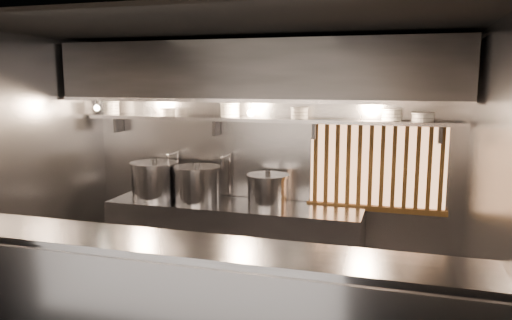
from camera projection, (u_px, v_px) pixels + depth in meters
The scene contains 22 objects.
ceiling at pixel (221, 26), 4.37m from camera, with size 4.50×4.50×0.00m, color black.
wall_back at pixel (266, 158), 6.01m from camera, with size 4.50×4.50×0.00m, color gray.
wall_left at pixel (22, 170), 5.24m from camera, with size 3.00×3.00×0.00m, color gray.
wall_right at pixel (488, 199), 3.95m from camera, with size 3.00×3.00×0.00m, color gray.
serving_counter at pixel (179, 313), 3.82m from camera, with size 4.50×0.56×1.13m.
cooking_bench at pixel (233, 241), 5.90m from camera, with size 3.00×0.70×0.90m, color #98989D.
bowl_shelf at pixel (262, 120), 5.76m from camera, with size 4.40×0.34×0.04m, color #98989D.
exhaust_hood at pixel (257, 72), 5.47m from camera, with size 4.40×0.81×0.65m.
wood_screen at pixel (377, 166), 5.60m from camera, with size 1.56×0.09×1.04m.
faucet_left at pixel (175, 163), 6.23m from camera, with size 0.04×0.30×0.50m.
faucet_right at pixel (228, 166), 6.03m from camera, with size 0.04×0.30×0.50m.
heat_lamp at pixel (96, 103), 5.83m from camera, with size 0.25×0.35×0.20m.
pendant_bulb at pixel (251, 113), 5.67m from camera, with size 0.09×0.09×0.19m.
stock_pot_left at pixel (197, 184), 5.92m from camera, with size 0.70×0.70×0.46m.
stock_pot_mid at pixel (155, 180), 6.12m from camera, with size 0.70×0.70×0.48m.
stock_pot_right at pixel (268, 190), 5.72m from camera, with size 0.64×0.64×0.41m.
bowl_stack_0 at pixel (111, 108), 6.32m from camera, with size 0.21×0.21×0.17m.
bowl_stack_1 at pixel (168, 112), 6.10m from camera, with size 0.20×0.20×0.09m.
bowl_stack_2 at pixel (230, 110), 5.86m from camera, with size 0.24×0.24×0.17m.
bowl_stack_3 at pixel (299, 113), 5.63m from camera, with size 0.21×0.21×0.13m.
bowl_stack_4 at pixel (392, 115), 5.34m from camera, with size 0.23×0.23×0.13m.
bowl_stack_5 at pixel (423, 117), 5.25m from camera, with size 0.24×0.24×0.09m.
Camera 1 is at (1.60, -4.22, 2.34)m, focal length 35.00 mm.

